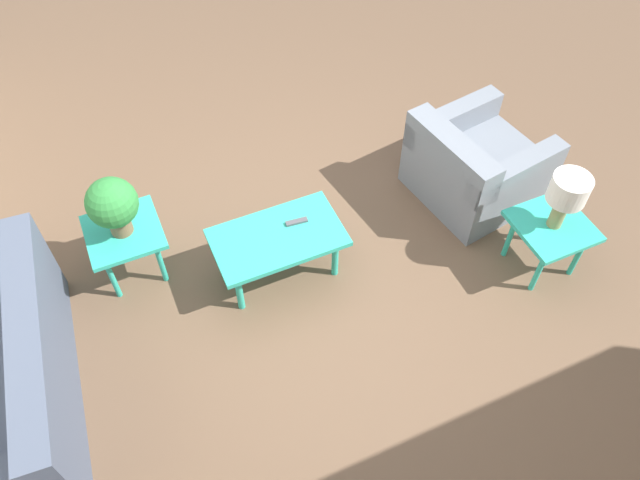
# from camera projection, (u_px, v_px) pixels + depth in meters

# --- Properties ---
(ground_plane) EXTENTS (14.00, 14.00, 0.00)m
(ground_plane) POSITION_uv_depth(u_px,v_px,m) (327.00, 242.00, 4.92)
(ground_plane) COLOR brown
(sofa) EXTENTS (0.93, 1.80, 0.79)m
(sofa) POSITION_uv_depth(u_px,v_px,m) (6.00, 378.00, 3.85)
(sofa) COLOR #4C566B
(sofa) RESTS_ON ground_plane
(armchair) EXTENTS (1.02, 1.01, 0.74)m
(armchair) POSITION_uv_depth(u_px,v_px,m) (474.00, 167.00, 5.03)
(armchair) COLOR slate
(armchair) RESTS_ON ground_plane
(coffee_table) EXTENTS (0.93, 0.54, 0.43)m
(coffee_table) POSITION_uv_depth(u_px,v_px,m) (278.00, 241.00, 4.44)
(coffee_table) COLOR #2DB79E
(coffee_table) RESTS_ON ground_plane
(side_table_plant) EXTENTS (0.52, 0.52, 0.47)m
(side_table_plant) POSITION_uv_depth(u_px,v_px,m) (125.00, 237.00, 4.44)
(side_table_plant) COLOR #2DB79E
(side_table_plant) RESTS_ON ground_plane
(side_table_lamp) EXTENTS (0.52, 0.52, 0.47)m
(side_table_lamp) POSITION_uv_depth(u_px,v_px,m) (551.00, 230.00, 4.48)
(side_table_lamp) COLOR #2DB79E
(side_table_lamp) RESTS_ON ground_plane
(potted_plant) EXTENTS (0.35, 0.35, 0.47)m
(potted_plant) POSITION_uv_depth(u_px,v_px,m) (113.00, 204.00, 4.17)
(potted_plant) COLOR brown
(potted_plant) RESTS_ON side_table_plant
(table_lamp) EXTENTS (0.27, 0.27, 0.46)m
(table_lamp) POSITION_uv_depth(u_px,v_px,m) (568.00, 193.00, 4.17)
(table_lamp) COLOR #997F4C
(table_lamp) RESTS_ON side_table_lamp
(remote_control) EXTENTS (0.16, 0.06, 0.02)m
(remote_control) POSITION_uv_depth(u_px,v_px,m) (297.00, 222.00, 4.47)
(remote_control) COLOR #4C4C51
(remote_control) RESTS_ON coffee_table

